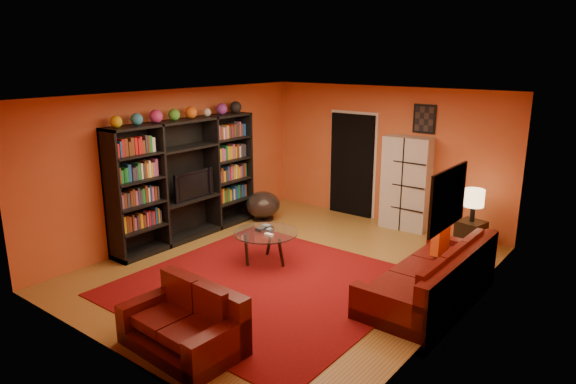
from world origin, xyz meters
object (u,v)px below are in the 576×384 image
Objects in this scene: entertainment_unit at (186,180)px; side_table at (470,236)px; tv at (191,184)px; loveseat at (188,323)px; coffee_table at (266,235)px; storage_cabinet at (406,183)px; table_lamp at (474,199)px; bowl_chair at (263,205)px; sofa at (436,278)px.

side_table is at bearing 30.21° from entertainment_unit.
loveseat is at bearing -132.85° from tv.
entertainment_unit reaches higher than coffee_table.
side_table is (1.36, -0.36, -0.62)m from storage_cabinet.
storage_cabinet is at bearing -45.36° from tv.
storage_cabinet is 1.41m from table_lamp.
bowl_chair is (-2.44, -1.23, -0.57)m from storage_cabinet.
loveseat is 0.80× the size of storage_cabinet.
bowl_chair is 1.25× the size of table_lamp.
storage_cabinet is 3.17× the size of table_lamp.
entertainment_unit reaches higher than storage_cabinet.
coffee_table is 3.46m from table_lamp.
entertainment_unit is at bearing -149.79° from side_table.
sofa is 3.31m from loveseat.
entertainment_unit is 4.86m from table_lamp.
table_lamp is at bearing 12.93° from bowl_chair.
sofa reaches higher than bowl_chair.
entertainment_unit is at bearing 51.16° from loveseat.
storage_cabinet is (-1.58, 2.38, 0.58)m from sofa.
bowl_chair is at bearing 75.85° from entertainment_unit.
storage_cabinet reaches higher than sofa.
loveseat is at bearing -94.27° from storage_cabinet.
sofa is 1.43× the size of storage_cabinet.
entertainment_unit is at bearing -104.15° from bowl_chair.
side_table is at bearing 12.93° from bowl_chair.
sofa is 1.77× the size of loveseat.
tv is 0.35× the size of sofa.
sofa is at bearing -59.37° from storage_cabinet.
tv reaches higher than sofa.
table_lamp is at bearing -17.71° from storage_cabinet.
sofa is 4.53× the size of table_lamp.
storage_cabinet reaches higher than table_lamp.
sofa reaches higher than side_table.
storage_cabinet is at bearing 26.77° from bowl_chair.
table_lamp reaches higher than bowl_chair.
loveseat is 2.55× the size of table_lamp.
tv is 1.59× the size of table_lamp.
entertainment_unit reaches higher than table_lamp.
tv is 0.62× the size of loveseat.
coffee_table is 2.00× the size of side_table.
storage_cabinet is 2.79m from bowl_chair.
sofa is at bearing -83.70° from table_lamp.
side_table is at bearing 47.13° from coffee_table.
tv is at bearing -150.01° from table_lamp.
storage_cabinet is 3.46× the size of side_table.
tv is 1.27× the size of bowl_chair.
coffee_table is (1.81, -0.12, -0.51)m from tv.
side_table is at bearing -17.71° from storage_cabinet.
coffee_table is at bearing -132.87° from table_lamp.
bowl_chair is 1.37× the size of side_table.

